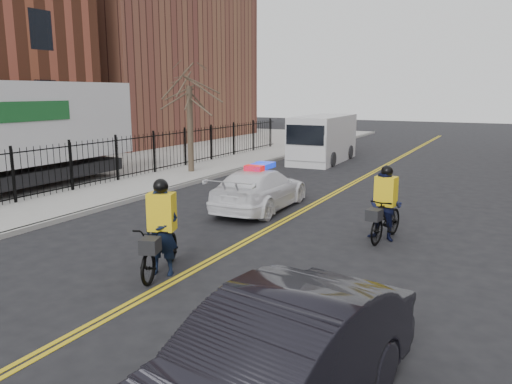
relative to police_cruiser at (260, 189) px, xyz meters
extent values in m
plane|color=black|center=(1.36, -5.05, -0.70)|extent=(120.00, 120.00, 0.00)
cube|color=gold|center=(1.28, 2.95, -0.69)|extent=(0.10, 60.00, 0.01)
cube|color=gold|center=(1.44, 2.95, -0.69)|extent=(0.10, 60.00, 0.01)
cube|color=gray|center=(-6.14, 2.95, -0.62)|extent=(3.00, 60.00, 0.15)
cube|color=gray|center=(-4.64, 2.95, -0.62)|extent=(0.20, 60.00, 0.15)
cube|color=gray|center=(-16.64, 2.95, -0.69)|extent=(18.00, 60.00, 0.02)
cube|color=brown|center=(-21.64, 18.95, 6.30)|extent=(14.00, 18.00, 14.00)
cylinder|color=#362B1F|center=(-6.24, 4.95, 1.45)|extent=(0.28, 0.28, 4.00)
imported|color=white|center=(0.00, 0.00, -0.01)|extent=(2.17, 4.85, 1.38)
cube|color=#0C26CC|center=(0.00, 0.00, 0.76)|extent=(0.64, 1.29, 0.16)
imported|color=black|center=(5.22, -9.87, 0.09)|extent=(2.35, 4.99, 1.58)
cube|color=silver|center=(-2.22, 12.16, 0.59)|extent=(2.48, 6.12, 2.57)
cube|color=silver|center=(-2.11, 9.54, 0.36)|extent=(2.21, 0.98, 1.34)
cube|color=black|center=(-2.09, 9.09, 1.03)|extent=(2.01, 0.20, 1.00)
cylinder|color=black|center=(-3.20, 10.33, -0.31)|extent=(0.31, 0.79, 0.78)
cylinder|color=black|center=(-1.08, 10.42, -0.31)|extent=(0.31, 0.79, 0.78)
cylinder|color=black|center=(-3.35, 13.90, -0.31)|extent=(0.31, 0.79, 0.78)
cylinder|color=black|center=(-1.23, 13.99, -0.31)|extent=(0.31, 0.79, 0.78)
cylinder|color=black|center=(-10.06, 2.59, -0.12)|extent=(0.13, 0.13, 1.16)
cube|color=#195926|center=(-8.60, -2.15, 2.47)|extent=(0.08, 4.23, 0.74)
imported|color=black|center=(0.91, -6.38, -0.14)|extent=(1.39, 2.27, 1.12)
imported|color=black|center=(0.91, -6.38, 0.27)|extent=(0.81, 0.66, 1.93)
cube|color=yellow|center=(0.91, -6.38, 0.69)|extent=(0.64, 0.53, 0.81)
sphere|color=black|center=(0.91, -6.38, 1.24)|extent=(0.32, 0.32, 0.32)
cube|color=black|center=(1.15, -7.09, 0.18)|extent=(0.46, 0.49, 0.30)
imported|color=black|center=(4.55, -1.64, -0.10)|extent=(0.84, 2.05, 1.20)
imported|color=black|center=(4.55, -1.64, 0.23)|extent=(0.99, 0.82, 1.85)
cube|color=yellow|center=(4.55, -1.64, 0.63)|extent=(0.57, 0.43, 0.78)
sphere|color=black|center=(4.55, -1.64, 1.16)|extent=(0.31, 0.31, 0.31)
cube|color=black|center=(4.44, -2.35, 0.14)|extent=(0.39, 0.43, 0.29)
camera|label=1|loc=(7.45, -14.57, 3.19)|focal=35.00mm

